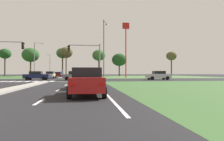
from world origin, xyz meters
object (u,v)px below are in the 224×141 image
Objects in this scene: car_navy_fourth at (37,75)px; treeline_second at (31,55)px; car_blue_fifth at (87,79)px; car_maroon_seventh at (58,74)px; street_lamp_fourth at (50,64)px; pedestrian_at_median at (62,73)px; car_silver_near at (158,75)px; traffic_signal_near_left at (2,53)px; treeline_third at (63,53)px; fastfood_pole_sign at (126,38)px; street_lamp_second at (104,47)px; traffic_signal_near_right at (88,55)px; car_grey_sixth at (76,76)px; car_beige_second at (50,75)px; treeline_sixth at (119,60)px; street_lamp_third at (35,58)px; treeline_seventh at (171,56)px; treeline_near at (5,54)px; car_red_eighth at (87,81)px; treeline_fifth at (99,55)px; treeline_fourth at (66,53)px.

treeline_second is (-9.41, 31.19, 6.29)m from car_navy_fourth.
car_blue_fifth reaches higher than car_maroon_seventh.
street_lamp_fourth is 4.50× the size of pedestrian_at_median.
car_silver_near is 31.39m from car_maroon_seventh.
traffic_signal_near_left is 41.90m from treeline_third.
traffic_signal_near_left is at bearing 82.80° from car_maroon_seventh.
fastfood_pole_sign is (18.20, -7.38, 9.46)m from car_maroon_seventh.
street_lamp_second is at bearing 112.46° from car_maroon_seventh.
treeline_second is (-18.39, 38.66, 3.23)m from traffic_signal_near_right.
street_lamp_fourth is (-5.38, 42.77, 3.93)m from car_navy_fourth.
car_grey_sixth is at bearing 95.90° from car_blue_fifth.
car_blue_fifth is 0.94× the size of car_maroon_seventh.
treeline_third reaches higher than car_beige_second.
treeline_third is (-6.36, 35.64, 7.21)m from car_grey_sixth.
pedestrian_at_median is at bearing -164.46° from car_grey_sixth.
traffic_signal_near_left is at bearing -120.76° from treeline_sixth.
street_lamp_second reaches higher than car_navy_fourth.
street_lamp_second is 1.04× the size of treeline_second.
treeline_seventh is at bearing 14.10° from street_lamp_third.
street_lamp_third reaches higher than car_navy_fourth.
treeline_seventh is (32.19, 32.24, 6.34)m from car_grey_sixth.
treeline_near is (-26.03, 37.28, 6.93)m from car_grey_sixth.
fastfood_pole_sign is 1.50× the size of treeline_near.
treeline_seventh reaches higher than car_grey_sixth.
traffic_signal_near_right is at bearing 116.39° from car_beige_second.
car_navy_fourth is 21.50m from car_blue_fifth.
treeline_sixth is (19.46, 22.02, 4.92)m from car_beige_second.
treeline_second is at bearing 99.69° from traffic_signal_near_left.
treeline_third is at bearing 174.97° from treeline_seventh.
street_lamp_third is 5.11× the size of pedestrian_at_median.
traffic_signal_near_right is at bearing 89.05° from car_blue_fifth.
traffic_signal_near_left is 0.74× the size of treeline_sixth.
treeline_third is at bearing 60.85° from pedestrian_at_median.
car_silver_near is 52.52m from street_lamp_fourth.
treeline_near reaches higher than car_red_eighth.
pedestrian_at_median is 0.21× the size of treeline_seventh.
treeline_sixth is at bearing 77.34° from car_blue_fifth.
traffic_signal_near_left is (-3.54, -16.63, 3.23)m from car_beige_second.
traffic_signal_near_right is (-12.81, -5.46, 3.03)m from car_silver_near.
treeline_third reaches higher than traffic_signal_near_left.
car_grey_sixth is at bearing 120.03° from car_beige_second.
treeline_fifth is 7.26m from treeline_sixth.
car_silver_near is at bearing -59.53° from treeline_third.
street_lamp_second reaches higher than car_silver_near.
car_beige_second is 0.77× the size of traffic_signal_near_right.
treeline_second is at bearing 109.70° from car_blue_fifth.
treeline_fourth is (4.89, 38.32, 3.94)m from traffic_signal_near_left.
treeline_second reaches higher than car_grey_sixth.
street_lamp_second is at bearing -52.78° from treeline_near.
treeline_second reaches higher than pedestrian_at_median.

